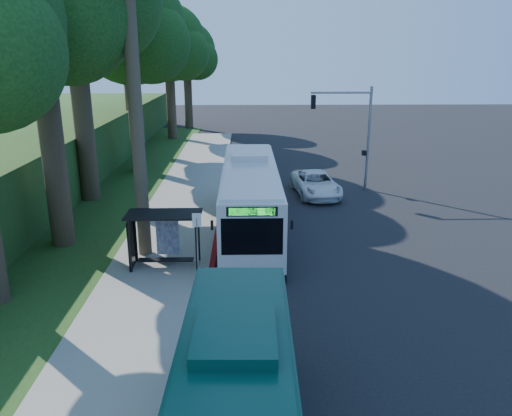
{
  "coord_description": "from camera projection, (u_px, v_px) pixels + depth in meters",
  "views": [
    {
      "loc": [
        -3.53,
        -23.25,
        9.04
      ],
      "look_at": [
        -2.97,
        1.0,
        1.51
      ],
      "focal_mm": 35.0,
      "sensor_mm": 36.0,
      "label": 1
    }
  ],
  "objects": [
    {
      "name": "ground",
      "position": [
        316.0,
        242.0,
        24.96
      ],
      "size": [
        140.0,
        140.0,
        0.0
      ],
      "primitive_type": "plane",
      "color": "black",
      "rests_on": "ground"
    },
    {
      "name": "sidewalk",
      "position": [
        170.0,
        242.0,
        24.78
      ],
      "size": [
        4.5,
        70.0,
        0.12
      ],
      "primitive_type": "cube",
      "color": "gray",
      "rests_on": "ground"
    },
    {
      "name": "red_curb",
      "position": [
        211.0,
        276.0,
        21.01
      ],
      "size": [
        0.25,
        30.0,
        0.13
      ],
      "primitive_type": "cube",
      "color": "maroon",
      "rests_on": "ground"
    },
    {
      "name": "grass_verge",
      "position": [
        85.0,
        213.0,
        29.44
      ],
      "size": [
        8.0,
        70.0,
        0.06
      ],
      "primitive_type": "cube",
      "color": "#234719",
      "rests_on": "ground"
    },
    {
      "name": "bus_shelter",
      "position": [
        159.0,
        229.0,
        21.54
      ],
      "size": [
        3.2,
        1.51,
        2.55
      ],
      "color": "black",
      "rests_on": "ground"
    },
    {
      "name": "stop_sign_pole",
      "position": [
        197.0,
        240.0,
        19.45
      ],
      "size": [
        0.35,
        0.06,
        3.17
      ],
      "color": "gray",
      "rests_on": "ground"
    },
    {
      "name": "traffic_signal_pole",
      "position": [
        354.0,
        126.0,
        33.28
      ],
      "size": [
        4.1,
        0.3,
        7.0
      ],
      "color": "gray",
      "rests_on": "ground"
    },
    {
      "name": "tree_0",
      "position": [
        37.0,
        1.0,
        21.35
      ],
      "size": [
        8.4,
        8.0,
        15.7
      ],
      "color": "#382B1E",
      "rests_on": "ground"
    },
    {
      "name": "tree_2",
      "position": [
        131.0,
        33.0,
        36.86
      ],
      "size": [
        8.82,
        8.4,
        15.12
      ],
      "color": "#382B1E",
      "rests_on": "ground"
    },
    {
      "name": "tree_3",
      "position": [
        127.0,
        19.0,
        44.0
      ],
      "size": [
        10.08,
        9.6,
        17.28
      ],
      "color": "#382B1E",
      "rests_on": "ground"
    },
    {
      "name": "tree_4",
      "position": [
        169.0,
        47.0,
        52.37
      ],
      "size": [
        8.4,
        8.0,
        14.14
      ],
      "color": "#382B1E",
      "rests_on": "ground"
    },
    {
      "name": "tree_5",
      "position": [
        187.0,
        54.0,
        60.25
      ],
      "size": [
        7.35,
        7.0,
        12.86
      ],
      "color": "#382B1E",
      "rests_on": "ground"
    },
    {
      "name": "white_bus",
      "position": [
        250.0,
        197.0,
        25.97
      ],
      "size": [
        2.84,
        13.11,
        3.91
      ],
      "rotation": [
        0.0,
        0.0,
        0.0
      ],
      "color": "silver",
      "rests_on": "ground"
    },
    {
      "name": "pickup",
      "position": [
        316.0,
        184.0,
        33.11
      ],
      "size": [
        3.12,
        5.82,
        1.55
      ],
      "primitive_type": "imported",
      "rotation": [
        0.0,
        0.0,
        0.1
      ],
      "color": "white",
      "rests_on": "ground"
    }
  ]
}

